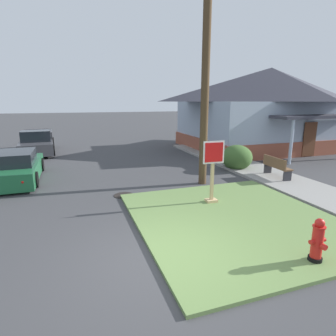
# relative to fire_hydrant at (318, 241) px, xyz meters

# --- Properties ---
(ground_plane) EXTENTS (160.00, 160.00, 0.00)m
(ground_plane) POSITION_rel_fire_hydrant_xyz_m (-2.89, 1.21, -0.51)
(ground_plane) COLOR #3D3D3F
(grass_corner_patch) EXTENTS (5.40, 5.90, 0.08)m
(grass_corner_patch) POSITION_rel_fire_hydrant_xyz_m (-0.36, 2.42, -0.47)
(grass_corner_patch) COLOR #668447
(grass_corner_patch) RESTS_ON ground
(sidewalk_strip) EXTENTS (2.20, 16.81, 0.12)m
(sidewalk_strip) POSITION_rel_fire_hydrant_xyz_m (3.55, 6.63, -0.45)
(sidewalk_strip) COLOR gray
(sidewalk_strip) RESTS_ON ground
(fire_hydrant) EXTENTS (0.38, 0.34, 0.91)m
(fire_hydrant) POSITION_rel_fire_hydrant_xyz_m (0.00, 0.00, 0.00)
(fire_hydrant) COLOR black
(fire_hydrant) RESTS_ON grass_corner_patch
(stop_sign) EXTENTS (0.70, 0.29, 1.98)m
(stop_sign) POSITION_rel_fire_hydrant_xyz_m (-0.40, 3.71, 0.51)
(stop_sign) COLOR tan
(stop_sign) RESTS_ON grass_corner_patch
(manhole_cover) EXTENTS (0.70, 0.70, 0.02)m
(manhole_cover) POSITION_rel_fire_hydrant_xyz_m (-2.92, 5.48, -0.50)
(manhole_cover) COLOR black
(manhole_cover) RESTS_ON ground
(parked_sedan_green) EXTENTS (1.87, 4.45, 1.25)m
(parked_sedan_green) POSITION_rel_fire_hydrant_xyz_m (-6.78, 8.83, 0.03)
(parked_sedan_green) COLOR #1E6038
(parked_sedan_green) RESTS_ON ground
(pickup_truck_charcoal) EXTENTS (2.23, 5.30, 1.48)m
(pickup_truck_charcoal) POSITION_rel_fire_hydrant_xyz_m (-6.62, 15.54, 0.10)
(pickup_truck_charcoal) COLOR #38383D
(pickup_truck_charcoal) RESTS_ON ground
(street_bench) EXTENTS (0.50, 1.48, 0.85)m
(street_bench) POSITION_rel_fire_hydrant_xyz_m (3.51, 5.41, 0.07)
(street_bench) COLOR brown
(street_bench) RESTS_ON sidewalk_strip
(utility_pole) EXTENTS (1.82, 0.30, 10.48)m
(utility_pole) POSITION_rel_fire_hydrant_xyz_m (0.35, 5.92, 4.93)
(utility_pole) COLOR #4C3823
(utility_pole) RESTS_ON ground
(corner_house) EXTENTS (11.54, 9.29, 5.45)m
(corner_house) POSITION_rel_fire_hydrant_xyz_m (8.71, 12.70, 2.29)
(corner_house) COLOR brown
(corner_house) RESTS_ON ground
(shrub_by_curb) EXTENTS (1.46, 1.46, 1.20)m
(shrub_by_curb) POSITION_rel_fire_hydrant_xyz_m (2.92, 7.47, 0.09)
(shrub_by_curb) COLOR #3A5C2A
(shrub_by_curb) RESTS_ON ground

